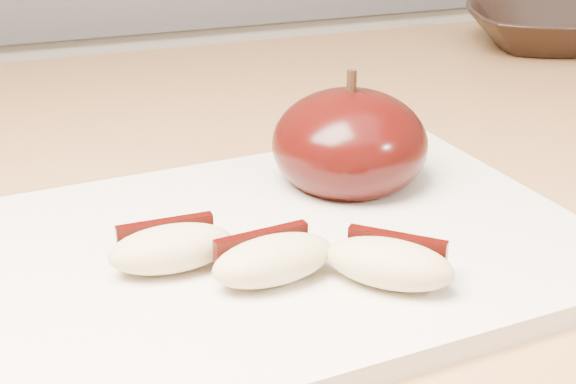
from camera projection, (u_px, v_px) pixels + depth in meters
name	position (u px, v px, depth m)	size (l,w,h in m)	color
back_cabinet	(142.00, 251.00, 1.32)	(2.40, 0.62, 0.94)	silver
cutting_board	(288.00, 247.00, 0.41)	(0.30, 0.22, 0.01)	silver
apple_half	(350.00, 144.00, 0.47)	(0.11, 0.11, 0.08)	black
apple_wedge_a	(171.00, 247.00, 0.38)	(0.06, 0.03, 0.02)	tan
apple_wedge_b	(272.00, 259.00, 0.37)	(0.06, 0.04, 0.02)	tan
apple_wedge_c	(390.00, 262.00, 0.36)	(0.06, 0.06, 0.02)	tan
bowl	(547.00, 28.00, 0.80)	(0.16, 0.16, 0.04)	black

